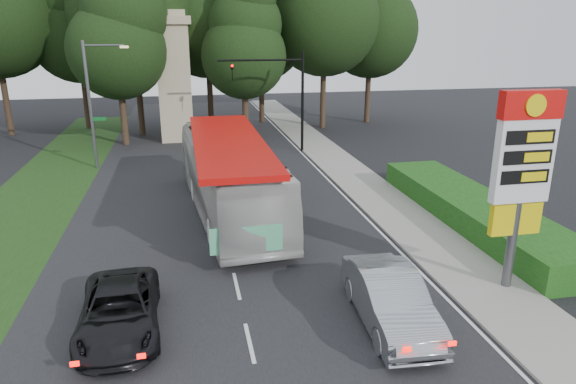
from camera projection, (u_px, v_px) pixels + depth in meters
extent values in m
plane|color=black|center=(252.00, 354.00, 14.31)|extent=(120.00, 120.00, 0.00)
cube|color=black|center=(220.00, 211.00, 25.51)|extent=(14.00, 80.00, 0.02)
cube|color=gray|center=(381.00, 199.00, 27.11)|extent=(3.00, 80.00, 0.12)
cube|color=#193814|center=(45.00, 187.00, 29.30)|extent=(5.00, 50.00, 0.02)
cube|color=#124312|center=(474.00, 211.00, 23.79)|extent=(3.00, 14.00, 1.20)
cylinder|color=#59595E|center=(511.00, 246.00, 17.44)|extent=(0.32, 0.32, 3.20)
cube|color=#D8BF0B|center=(515.00, 218.00, 17.14)|extent=(1.80, 0.25, 1.10)
cube|color=silver|center=(523.00, 160.00, 16.54)|extent=(2.00, 0.35, 2.80)
cube|color=#BF0C0A|center=(532.00, 104.00, 15.99)|extent=(2.10, 0.40, 0.90)
cylinder|color=#D8BF0B|center=(536.00, 105.00, 15.79)|extent=(0.70, 0.05, 0.70)
cube|color=black|center=(531.00, 137.00, 16.12)|extent=(1.70, 0.04, 0.45)
cube|color=black|center=(528.00, 157.00, 16.31)|extent=(1.70, 0.04, 0.45)
cube|color=black|center=(525.00, 177.00, 16.51)|extent=(1.70, 0.04, 0.45)
cylinder|color=black|center=(302.00, 102.00, 36.96)|extent=(0.20, 0.20, 7.20)
cylinder|color=black|center=(261.00, 60.00, 35.48)|extent=(6.00, 0.14, 0.14)
imported|color=black|center=(232.00, 64.00, 35.17)|extent=(0.18, 0.22, 1.10)
sphere|color=#FF0C05|center=(232.00, 66.00, 35.06)|extent=(0.18, 0.18, 0.18)
cylinder|color=#59595E|center=(90.00, 106.00, 32.26)|extent=(0.20, 0.20, 8.00)
cylinder|color=#59595E|center=(104.00, 45.00, 31.37)|extent=(2.40, 0.12, 0.12)
cube|color=#FFE599|center=(124.00, 47.00, 31.63)|extent=(0.50, 0.22, 0.14)
cube|color=#0C591E|center=(99.00, 119.00, 32.59)|extent=(0.85, 0.04, 0.22)
cube|color=#0C591E|center=(93.00, 123.00, 33.01)|extent=(0.04, 0.85, 0.22)
cube|color=tan|center=(175.00, 84.00, 40.57)|extent=(2.50, 2.50, 9.00)
cube|color=tan|center=(171.00, 20.00, 39.12)|extent=(3.00, 3.00, 0.60)
cube|color=tan|center=(170.00, 13.00, 38.97)|extent=(2.20, 2.20, 0.50)
cylinder|color=#2D2116|center=(6.00, 98.00, 42.98)|extent=(0.50, 0.50, 6.30)
cylinder|color=#2D2116|center=(86.00, 98.00, 46.13)|extent=(0.50, 0.50, 5.40)
sphere|color=black|center=(78.00, 34.00, 44.44)|extent=(8.40, 8.40, 8.40)
cylinder|color=#2D2116|center=(140.00, 96.00, 43.18)|extent=(0.50, 0.50, 6.48)
sphere|color=black|center=(132.00, 13.00, 41.16)|extent=(10.08, 10.08, 10.08)
cylinder|color=#2D2116|center=(210.00, 95.00, 46.28)|extent=(0.50, 0.50, 5.94)
sphere|color=black|center=(207.00, 24.00, 44.43)|extent=(9.24, 9.24, 9.24)
cylinder|color=#2D2116|center=(262.00, 95.00, 49.21)|extent=(0.50, 0.50, 5.22)
sphere|color=black|center=(261.00, 37.00, 47.58)|extent=(8.12, 8.12, 8.12)
sphere|color=black|center=(260.00, 3.00, 46.70)|extent=(6.96, 6.96, 6.96)
cylinder|color=#2D2116|center=(323.00, 94.00, 46.29)|extent=(0.50, 0.50, 6.12)
sphere|color=black|center=(324.00, 21.00, 44.38)|extent=(9.52, 9.52, 9.52)
cylinder|color=#2D2116|center=(368.00, 93.00, 49.19)|extent=(0.50, 0.50, 5.58)
sphere|color=black|center=(371.00, 31.00, 47.46)|extent=(8.68, 8.68, 8.68)
cylinder|color=#2D2116|center=(124.00, 115.00, 39.53)|extent=(0.50, 0.50, 4.68)
sphere|color=black|center=(117.00, 50.00, 38.07)|extent=(7.28, 7.28, 7.28)
sphere|color=black|center=(114.00, 13.00, 37.28)|extent=(6.24, 6.24, 6.24)
cylinder|color=#2D2116|center=(245.00, 112.00, 41.86)|extent=(0.50, 0.50, 4.32)
sphere|color=black|center=(244.00, 56.00, 40.52)|extent=(6.72, 6.72, 6.72)
sphere|color=black|center=(243.00, 24.00, 39.79)|extent=(5.76, 5.76, 5.76)
imported|color=beige|center=(229.00, 177.00, 24.61)|extent=(4.30, 13.66, 3.74)
imported|color=#A3A5AA|center=(390.00, 299.00, 15.52)|extent=(2.04, 5.19, 1.68)
imported|color=black|center=(119.00, 311.00, 15.18)|extent=(2.47, 5.03, 1.37)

